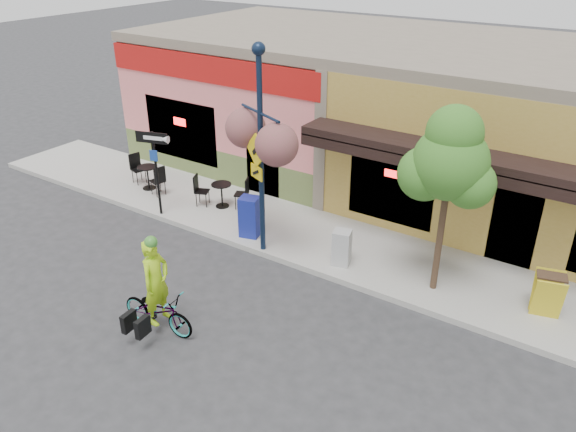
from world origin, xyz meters
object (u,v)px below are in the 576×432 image
object	(u,v)px
lamp_post	(261,154)
bicycle	(158,310)
one_way_sign	(157,174)
street_tree	(445,202)
newspaper_box_blue	(250,217)
cyclist_rider	(157,292)
newspaper_box_grey	(342,248)
building	(412,112)

from	to	relation	value
lamp_post	bicycle	bearing A→B (deg)	-66.66
one_way_sign	street_tree	size ratio (longest dim) A/B	0.57
one_way_sign	lamp_post	bearing A→B (deg)	-17.10
bicycle	one_way_sign	size ratio (longest dim) A/B	0.70
one_way_sign	newspaper_box_blue	world-z (taller)	one_way_sign
lamp_post	street_tree	world-z (taller)	lamp_post
bicycle	cyclist_rider	distance (m)	0.48
newspaper_box_grey	newspaper_box_blue	bearing A→B (deg)	166.90
newspaper_box_blue	cyclist_rider	bearing A→B (deg)	-94.63
lamp_post	newspaper_box_blue	distance (m)	2.20
one_way_sign	building	bearing A→B (deg)	38.68
cyclist_rider	newspaper_box_grey	distance (m)	4.61
bicycle	newspaper_box_blue	distance (m)	4.15
cyclist_rider	newspaper_box_blue	world-z (taller)	cyclist_rider
cyclist_rider	newspaper_box_blue	distance (m)	4.15
one_way_sign	newspaper_box_grey	world-z (taller)	one_way_sign
newspaper_box_grey	street_tree	distance (m)	2.85
bicycle	newspaper_box_blue	xyz separation A→B (m)	(-0.69, 4.08, 0.25)
cyclist_rider	newspaper_box_grey	world-z (taller)	cyclist_rider
newspaper_box_blue	newspaper_box_grey	distance (m)	2.74
bicycle	newspaper_box_grey	bearing A→B (deg)	-30.90
building	bicycle	world-z (taller)	building
lamp_post	street_tree	bearing A→B (deg)	33.21
building	one_way_sign	xyz separation A→B (m)	(-4.66, -6.85, -0.86)
bicycle	street_tree	distance (m)	6.44
building	newspaper_box_blue	bearing A→B (deg)	-104.95
building	newspaper_box_blue	size ratio (longest dim) A/B	16.39
lamp_post	newspaper_box_grey	world-z (taller)	lamp_post
bicycle	newspaper_box_grey	distance (m)	4.62
building	newspaper_box_blue	distance (m)	6.86
newspaper_box_grey	building	bearing A→B (deg)	84.54
street_tree	newspaper_box_grey	bearing A→B (deg)	-173.14
building	street_tree	xyz separation A→B (m)	(3.27, -6.12, 0.07)
cyclist_rider	lamp_post	xyz separation A→B (m)	(-0.04, 3.69, 1.81)
building	cyclist_rider	bearing A→B (deg)	-95.33
lamp_post	street_tree	xyz separation A→B (m)	(4.29, 0.73, -0.43)
cyclist_rider	newspaper_box_blue	bearing A→B (deg)	5.63
bicycle	cyclist_rider	xyz separation A→B (m)	(0.05, 0.00, 0.48)
bicycle	street_tree	bearing A→B (deg)	-48.90
newspaper_box_grey	street_tree	world-z (taller)	street_tree
bicycle	newspaper_box_grey	size ratio (longest dim) A/B	1.92
cyclist_rider	street_tree	size ratio (longest dim) A/B	0.43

